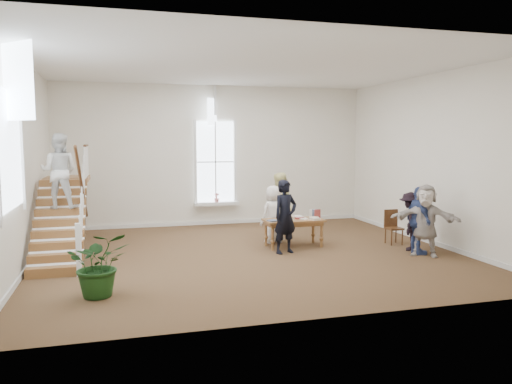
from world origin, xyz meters
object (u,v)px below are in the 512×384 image
object	(u,v)px
library_table	(294,222)
floor_plant	(99,264)
police_officer	(285,217)
woman_cluster_c	(425,220)
elderly_woman	(274,214)
person_yellow	(279,206)
woman_cluster_a	(419,221)
woman_cluster_b	(410,221)
side_chair	(393,225)

from	to	relation	value
library_table	floor_plant	size ratio (longest dim) A/B	1.31
police_officer	woman_cluster_c	world-z (taller)	police_officer
floor_plant	elderly_woman	bearing A→B (deg)	39.39
person_yellow	elderly_woman	bearing A→B (deg)	26.37
woman_cluster_a	elderly_woman	bearing A→B (deg)	57.32
person_yellow	floor_plant	xyz separation A→B (m)	(-4.67, -4.09, -0.34)
elderly_woman	floor_plant	world-z (taller)	elderly_woman
woman_cluster_a	woman_cluster_c	bearing A→B (deg)	-161.06
woman_cluster_b	floor_plant	xyz separation A→B (m)	(-7.40, -1.82, -0.15)
library_table	elderly_woman	distance (m)	0.71
police_officer	floor_plant	bearing A→B (deg)	-170.84
person_yellow	woman_cluster_b	distance (m)	3.55
woman_cluster_c	floor_plant	bearing A→B (deg)	-132.65
woman_cluster_c	woman_cluster_a	bearing A→B (deg)	143.37
library_table	police_officer	xyz separation A→B (m)	(-0.47, -0.65, 0.27)
library_table	side_chair	bearing A→B (deg)	-8.17
elderly_woman	person_yellow	distance (m)	0.60
elderly_woman	floor_plant	bearing A→B (deg)	21.59
police_officer	person_yellow	size ratio (longest dim) A/B	0.97
side_chair	woman_cluster_b	bearing A→B (deg)	-89.74
floor_plant	woman_cluster_c	bearing A→B (deg)	9.02
woman_cluster_b	woman_cluster_c	distance (m)	0.66
person_yellow	woman_cluster_b	size ratio (longest dim) A/B	1.27
side_chair	library_table	bearing A→B (deg)	172.82
library_table	floor_plant	bearing A→B (deg)	-148.43
library_table	woman_cluster_b	bearing A→B (deg)	-24.29
elderly_woman	woman_cluster_a	distance (m)	3.71
police_officer	woman_cluster_c	xyz separation A→B (m)	(3.13, -1.16, -0.04)
woman_cluster_a	woman_cluster_b	xyz separation A→B (m)	(0.05, 0.45, -0.09)
police_officer	person_yellow	distance (m)	1.80
woman_cluster_c	floor_plant	world-z (taller)	woman_cluster_c
elderly_woman	person_yellow	bearing A→B (deg)	-138.76
person_yellow	woman_cluster_c	world-z (taller)	person_yellow
elderly_woman	woman_cluster_c	bearing A→B (deg)	123.74
library_table	person_yellow	distance (m)	1.14
library_table	elderly_woman	size ratio (longest dim) A/B	0.99
library_table	woman_cluster_c	world-z (taller)	woman_cluster_c
police_officer	woman_cluster_b	distance (m)	3.18
woman_cluster_b	woman_cluster_c	size ratio (longest dim) A/B	0.85
woman_cluster_b	side_chair	distance (m)	0.85
person_yellow	woman_cluster_b	bearing A→B (deg)	107.76
woman_cluster_a	woman_cluster_c	distance (m)	0.21
person_yellow	woman_cluster_c	xyz separation A→B (m)	(2.73, -2.91, -0.07)
elderly_woman	woman_cluster_c	distance (m)	3.88
woman_cluster_a	floor_plant	distance (m)	7.48
police_officer	woman_cluster_c	distance (m)	3.34
woman_cluster_b	elderly_woman	bearing A→B (deg)	-86.81
woman_cluster_b	side_chair	xyz separation A→B (m)	(0.00, 0.81, -0.23)
floor_plant	side_chair	xyz separation A→B (m)	(7.40, 2.64, -0.09)
library_table	woman_cluster_a	size ratio (longest dim) A/B	0.93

